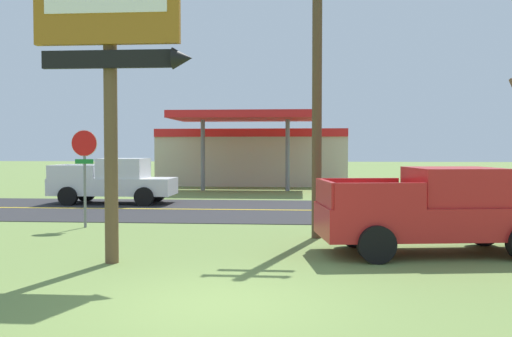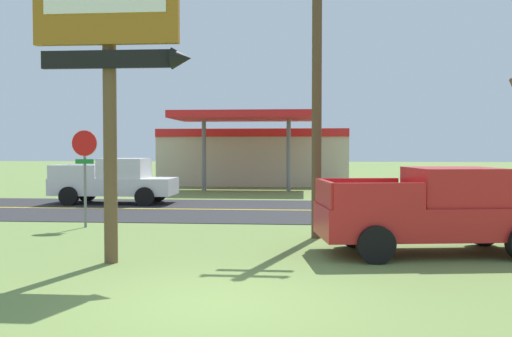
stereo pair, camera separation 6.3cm
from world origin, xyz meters
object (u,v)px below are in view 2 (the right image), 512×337
(gas_station, at_px, (255,155))
(pickup_red_parked_on_lawn, at_px, (437,212))
(utility_pole, at_px, (317,76))
(pickup_white_on_road, at_px, (116,181))
(stop_sign, at_px, (85,161))
(motel_sign, at_px, (110,39))

(gas_station, distance_m, pickup_red_parked_on_lawn, 24.93)
(utility_pole, bearing_deg, pickup_white_on_road, 134.70)
(stop_sign, bearing_deg, gas_station, 80.78)
(stop_sign, bearing_deg, utility_pole, -11.44)
(pickup_red_parked_on_lawn, xyz_separation_m, pickup_white_on_road, (-11.06, 10.52, 0.00))
(gas_station, height_order, pickup_white_on_road, gas_station)
(pickup_white_on_road, bearing_deg, gas_station, 70.49)
(motel_sign, distance_m, stop_sign, 6.35)
(pickup_red_parked_on_lawn, bearing_deg, pickup_white_on_road, 136.44)
(stop_sign, bearing_deg, motel_sign, -62.90)
(gas_station, relative_size, pickup_red_parked_on_lawn, 2.21)
(stop_sign, relative_size, utility_pole, 0.36)
(utility_pole, xyz_separation_m, pickup_red_parked_on_lawn, (2.67, -2.04, -3.36))
(utility_pole, xyz_separation_m, gas_station, (-3.57, 22.07, -2.38))
(utility_pole, height_order, gas_station, utility_pole)
(motel_sign, xyz_separation_m, pickup_red_parked_on_lawn, (6.96, 1.71, -3.67))
(motel_sign, distance_m, gas_station, 25.98)
(motel_sign, bearing_deg, stop_sign, 117.10)
(gas_station, relative_size, pickup_white_on_road, 2.31)
(motel_sign, relative_size, utility_pole, 0.82)
(motel_sign, bearing_deg, pickup_white_on_road, 108.52)
(utility_pole, relative_size, pickup_white_on_road, 1.56)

